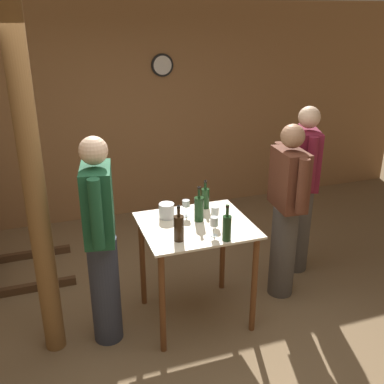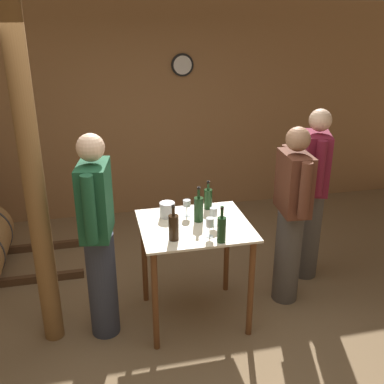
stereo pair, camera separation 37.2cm
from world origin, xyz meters
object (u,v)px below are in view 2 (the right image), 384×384
at_px(ice_bucket, 167,210).
at_px(person_host, 291,214).
at_px(wine_bottle_center, 222,229).
at_px(person_visitor_bearded, 313,192).
at_px(wine_bottle_far_left, 174,227).
at_px(wine_glass_near_center, 210,223).
at_px(wine_glass_near_right, 214,213).
at_px(wine_glass_near_left, 187,204).
at_px(wine_bottle_left, 199,209).
at_px(person_visitor_with_scarf, 98,235).
at_px(wooden_post, 34,188).
at_px(wine_bottle_right, 208,198).

distance_m(ice_bucket, person_host, 1.11).
bearing_deg(wine_bottle_center, person_visitor_bearded, 33.73).
height_order(wine_bottle_far_left, wine_glass_near_center, wine_bottle_far_left).
distance_m(wine_glass_near_center, wine_glass_near_right, 0.20).
bearing_deg(wine_glass_near_center, wine_glass_near_left, 102.67).
bearing_deg(wine_glass_near_left, wine_bottle_center, -72.90).
xyz_separation_m(ice_bucket, person_host, (1.10, -0.12, -0.10)).
height_order(wine_bottle_left, person_visitor_bearded, person_visitor_bearded).
bearing_deg(wine_bottle_far_left, wine_bottle_center, -18.56).
relative_size(wine_glass_near_center, person_visitor_with_scarf, 0.09).
relative_size(wine_bottle_left, wine_glass_near_center, 1.90).
distance_m(wine_bottle_left, wine_bottle_center, 0.41).
height_order(wine_bottle_far_left, wine_bottle_center, wine_bottle_center).
bearing_deg(wine_glass_near_right, person_visitor_bearded, 23.26).
bearing_deg(person_host, wine_bottle_far_left, -164.76).
distance_m(wine_bottle_left, wine_glass_near_left, 0.14).
bearing_deg(wine_bottle_left, person_visitor_bearded, 16.72).
height_order(wine_bottle_center, wine_glass_near_right, wine_bottle_center).
bearing_deg(wine_glass_near_left, wine_glass_near_center, -77.33).
xyz_separation_m(wine_bottle_center, wine_glass_near_center, (-0.07, 0.10, 0.01)).
relative_size(wooden_post, wine_glass_near_center, 16.72).
distance_m(wine_bottle_left, ice_bucket, 0.29).
distance_m(wine_bottle_center, person_visitor_bearded, 1.39).
bearing_deg(wooden_post, wine_bottle_right, 11.38).
relative_size(wine_glass_near_right, person_host, 0.10).
relative_size(wine_bottle_far_left, wine_glass_near_right, 1.80).
xyz_separation_m(wine_glass_near_left, person_host, (0.93, -0.09, -0.15)).
distance_m(wine_glass_near_right, person_host, 0.79).
bearing_deg(wine_glass_near_right, wine_bottle_far_left, -155.78).
relative_size(wooden_post, wine_bottle_far_left, 9.29).
bearing_deg(person_host, wine_glass_near_right, -169.35).
xyz_separation_m(wooden_post, wine_glass_near_right, (1.36, -0.07, -0.31)).
xyz_separation_m(wine_bottle_right, wine_glass_near_right, (-0.05, -0.35, 0.02)).
distance_m(person_visitor_with_scarf, person_visitor_bearded, 2.12).
bearing_deg(wine_bottle_far_left, wine_bottle_left, 46.66).
bearing_deg(person_visitor_with_scarf, wooden_post, 175.08).
height_order(wooden_post, wine_glass_near_right, wooden_post).
height_order(wine_glass_near_left, person_visitor_bearded, person_visitor_bearded).
bearing_deg(person_visitor_with_scarf, person_host, 3.79).
xyz_separation_m(wine_glass_near_center, person_visitor_bearded, (1.22, 0.67, -0.11)).
relative_size(wine_glass_near_center, ice_bucket, 1.24).
bearing_deg(person_visitor_bearded, wine_bottle_left, -163.28).
distance_m(wine_glass_near_center, person_visitor_with_scarf, 0.89).
relative_size(wine_bottle_left, ice_bucket, 2.35).
bearing_deg(wine_glass_near_left, wooden_post, -171.93).
distance_m(wine_bottle_far_left, wine_bottle_right, 0.66).
bearing_deg(wine_bottle_left, wooden_post, -177.72).
xyz_separation_m(wooden_post, wine_bottle_center, (1.35, -0.35, -0.32)).
bearing_deg(wooden_post, wine_bottle_center, -14.45).
bearing_deg(wine_bottle_far_left, ice_bucket, 86.85).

